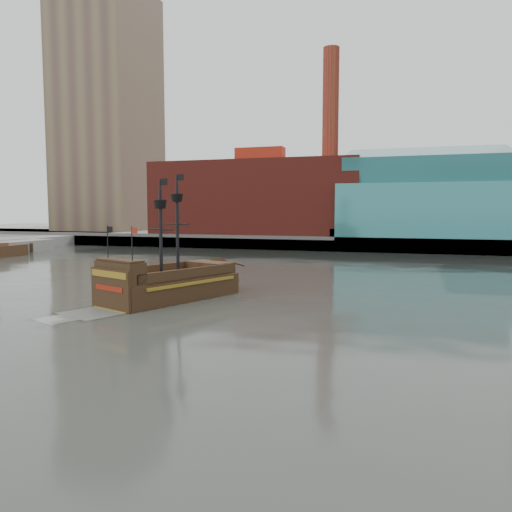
% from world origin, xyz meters
% --- Properties ---
extents(ground, '(400.00, 400.00, 0.00)m').
position_xyz_m(ground, '(0.00, 0.00, 0.00)').
color(ground, '#242622').
rests_on(ground, ground).
extents(promenade_far, '(220.00, 60.00, 2.00)m').
position_xyz_m(promenade_far, '(0.00, 92.00, 1.00)').
color(promenade_far, slate).
rests_on(promenade_far, ground).
extents(seawall, '(220.00, 1.00, 2.60)m').
position_xyz_m(seawall, '(0.00, 62.50, 1.30)').
color(seawall, '#4C4C49').
rests_on(seawall, ground).
extents(skyline, '(149.00, 45.00, 62.00)m').
position_xyz_m(skyline, '(5.21, 84.56, 24.55)').
color(skyline, brown).
rests_on(skyline, promenade_far).
extents(pirate_ship, '(9.62, 15.46, 11.14)m').
position_xyz_m(pirate_ship, '(-10.49, 10.33, 1.01)').
color(pirate_ship, black).
rests_on(pirate_ship, ground).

